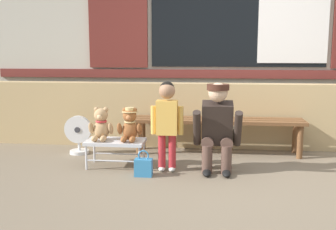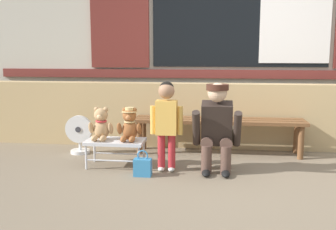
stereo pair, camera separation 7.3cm
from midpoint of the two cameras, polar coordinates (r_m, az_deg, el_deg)
ground_plane at (r=4.08m, az=10.42°, el=-9.20°), size 60.00×60.00×0.00m
brick_low_wall at (r=5.37m, az=9.47°, el=-0.10°), size 7.41×0.25×0.85m
shop_facade at (r=5.84m, az=9.59°, el=14.31°), size 7.56×0.26×3.62m
wooden_bench_long at (r=5.01m, az=6.68°, el=-1.30°), size 2.10×0.40×0.44m
small_display_bench at (r=4.47m, az=-7.91°, el=-3.97°), size 0.64×0.36×0.30m
teddy_bear_plain at (r=4.48m, az=-9.95°, el=-1.43°), size 0.28×0.26×0.36m
teddy_bear_with_hat at (r=4.40m, az=-5.94°, el=-1.41°), size 0.28×0.27×0.36m
child_standing at (r=4.21m, az=-0.64°, el=-0.18°), size 0.35×0.18×0.96m
adult_crouching at (r=4.24m, az=6.64°, el=-1.72°), size 0.50×0.49×0.95m
handbag_on_ground at (r=4.15m, az=-4.01°, el=-7.36°), size 0.18×0.11×0.27m
floor_fan at (r=5.12m, az=-12.99°, el=-2.78°), size 0.34×0.24×0.48m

